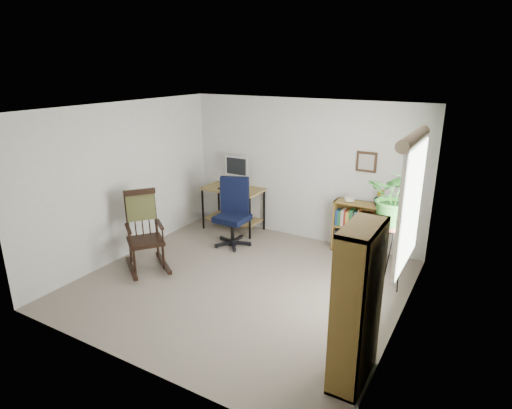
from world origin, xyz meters
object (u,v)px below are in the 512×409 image
Objects in this scene: rocking_chair at (145,231)px; low_bookshelf at (358,228)px; office_chair at (232,213)px; desk at (233,209)px; tall_bookshelf at (357,306)px.

rocking_chair reaches higher than low_bookshelf.
low_bookshelf is at bearing 1.04° from office_chair.
rocking_chair is (-0.25, -2.00, 0.20)m from desk.
office_chair is 3.49m from tall_bookshelf.
office_chair is 1.50m from rocking_chair.
desk is 0.77m from office_chair.
desk is 2.31m from low_bookshelf.
tall_bookshelf reaches higher than rocking_chair.
desk is 0.69× the size of tall_bookshelf.
desk is 0.95× the size of office_chair.
desk is 0.91× the size of rocking_chair.
office_chair is 2.06m from low_bookshelf.
office_chair reaches higher than desk.
tall_bookshelf is at bearing -41.25° from desk.
rocking_chair is 1.41× the size of low_bookshelf.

